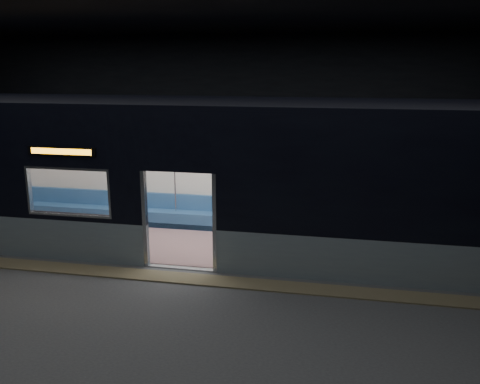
% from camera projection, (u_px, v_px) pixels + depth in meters
% --- Properties ---
extents(station_floor, '(24.00, 14.00, 0.01)m').
position_uv_depth(station_floor, '(164.00, 290.00, 9.53)').
color(station_floor, '#47494C').
rests_on(station_floor, ground).
extents(station_envelope, '(24.00, 14.00, 5.00)m').
position_uv_depth(station_envelope, '(156.00, 91.00, 8.62)').
color(station_envelope, black).
rests_on(station_envelope, station_floor).
extents(tactile_strip, '(22.80, 0.50, 0.03)m').
position_uv_depth(tactile_strip, '(173.00, 277.00, 10.04)').
color(tactile_strip, '#8C7F59').
rests_on(tactile_strip, station_floor).
extents(metro_car, '(18.00, 3.04, 3.35)m').
position_uv_depth(metro_car, '(199.00, 167.00, 11.49)').
color(metro_car, '#889CA3').
rests_on(metro_car, station_floor).
extents(passenger, '(0.46, 0.77, 1.46)m').
position_uv_depth(passenger, '(264.00, 202.00, 12.43)').
color(passenger, black).
rests_on(passenger, metro_car).
extents(handbag, '(0.37, 0.35, 0.15)m').
position_uv_depth(handbag, '(262.00, 210.00, 12.23)').
color(handbag, black).
rests_on(handbag, passenger).
extents(transit_map, '(1.00, 0.03, 0.65)m').
position_uv_depth(transit_map, '(365.00, 178.00, 12.12)').
color(transit_map, white).
rests_on(transit_map, metro_car).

